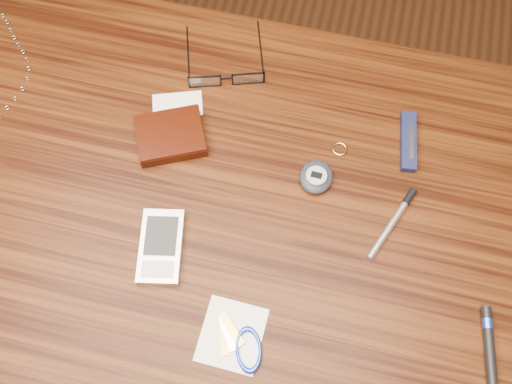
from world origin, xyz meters
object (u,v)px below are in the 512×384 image
wallet_and_card (171,135)px  pedometer (316,177)px  eyeglasses (226,77)px  notepad_keys (240,342)px  pda_phone (161,246)px  silver_pen (396,218)px  pocket_knife (408,141)px  desk (231,232)px

wallet_and_card → pedometer: (0.23, -0.02, -0.00)m
eyeglasses → notepad_keys: (0.12, -0.40, -0.01)m
eyeglasses → pda_phone: (-0.02, -0.30, -0.00)m
silver_pen → pocket_knife: bearing=89.2°
silver_pen → notepad_keys: bearing=-128.0°
pedometer → pocket_knife: bearing=36.9°
pocket_knife → silver_pen: size_ratio=0.84×
pda_phone → pocket_knife: bearing=38.4°
notepad_keys → silver_pen: size_ratio=0.81×
silver_pen → eyeglasses: bearing=149.5°
eyeglasses → pedometer: (0.17, -0.14, -0.00)m
eyeglasses → silver_pen: eyeglasses is taller
pedometer → silver_pen: size_ratio=0.47×
pedometer → notepad_keys: bearing=-101.1°
pocket_knife → desk: bearing=-145.2°
pedometer → silver_pen: pedometer is taller
wallet_and_card → pocket_knife: (0.35, 0.08, -0.00)m
eyeglasses → pocket_knife: eyeglasses is taller
wallet_and_card → pocket_knife: wallet_and_card is taller
desk → eyeglasses: 0.25m
pocket_knife → pedometer: bearing=-143.1°
pda_phone → silver_pen: pda_phone is taller
desk → eyeglasses: (-0.06, 0.21, 0.11)m
desk → silver_pen: size_ratio=8.19×
pda_phone → notepad_keys: bearing=-35.8°
wallet_and_card → pedometer: 0.23m
pda_phone → pocket_knife: 0.40m
eyeglasses → pocket_knife: 0.30m
pda_phone → pedometer: size_ratio=2.05×
notepad_keys → silver_pen: 0.28m
pda_phone → silver_pen: (0.31, 0.12, -0.00)m
desk → pocket_knife: 0.31m
desk → notepad_keys: (0.06, -0.18, 0.11)m
pocket_knife → notepad_keys: bearing=-116.6°
wallet_and_card → pocket_knife: 0.36m
wallet_and_card → notepad_keys: 0.33m
pedometer → silver_pen: 0.13m
pedometer → eyeglasses: bearing=141.1°
wallet_and_card → silver_pen: bearing=-8.4°
pda_phone → pedometer: 0.25m
pda_phone → pedometer: (0.19, 0.16, 0.00)m
pocket_knife → pda_phone: bearing=-141.6°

